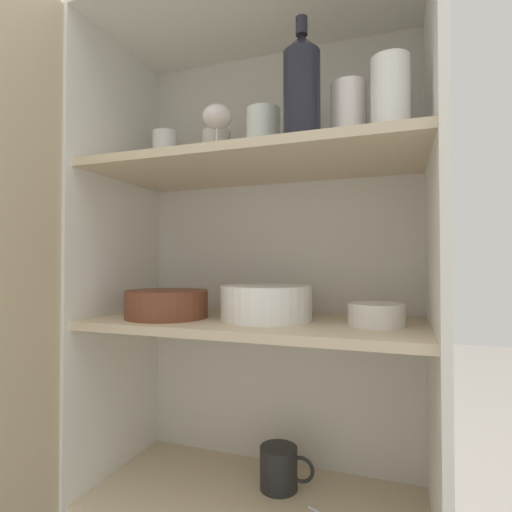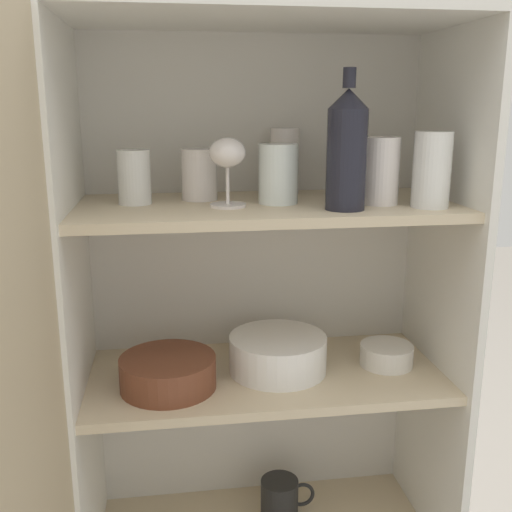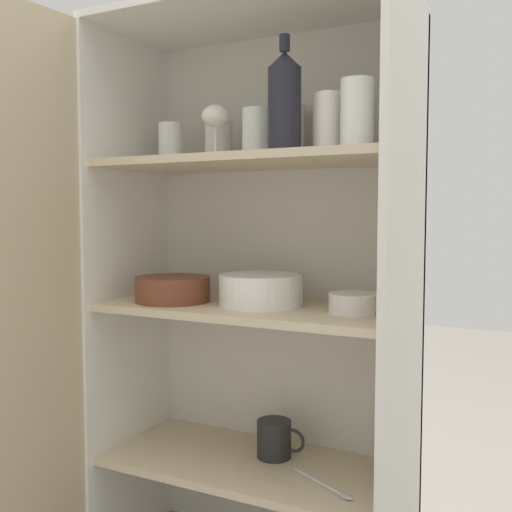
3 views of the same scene
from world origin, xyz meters
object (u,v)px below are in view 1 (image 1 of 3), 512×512
at_px(plate_stack_white, 266,303).
at_px(mixing_bowl_large, 167,303).
at_px(coffee_mug_primary, 280,468).
at_px(serving_bowl_small, 376,313).
at_px(wine_bottle, 302,89).

distance_m(plate_stack_white, mixing_bowl_large, 0.25).
bearing_deg(mixing_bowl_large, coffee_mug_primary, 20.00).
bearing_deg(coffee_mug_primary, serving_bowl_small, -12.81).
height_order(serving_bowl_small, coffee_mug_primary, serving_bowl_small).
distance_m(wine_bottle, coffee_mug_primary, 0.88).
xyz_separation_m(serving_bowl_small, coffee_mug_primary, (-0.23, 0.05, -0.39)).
bearing_deg(coffee_mug_primary, plate_stack_white, -111.96).
bearing_deg(wine_bottle, mixing_bowl_large, 171.51).
distance_m(plate_stack_white, serving_bowl_small, 0.25).
xyz_separation_m(wine_bottle, serving_bowl_small, (0.14, 0.09, -0.47)).
bearing_deg(wine_bottle, coffee_mug_primary, 121.88).
bearing_deg(serving_bowl_small, mixing_bowl_large, -175.10).
height_order(mixing_bowl_large, serving_bowl_small, mixing_bowl_large).
height_order(wine_bottle, mixing_bowl_large, wine_bottle).
bearing_deg(plate_stack_white, wine_bottle, -42.29).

